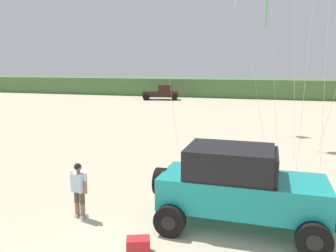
% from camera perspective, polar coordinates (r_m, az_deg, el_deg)
% --- Properties ---
extents(dune_ridge, '(90.00, 7.64, 2.56)m').
position_cam_1_polar(dune_ridge, '(51.37, 10.03, 6.38)').
color(dune_ridge, '#4C703D').
rests_on(dune_ridge, ground_plane).
extents(jeep, '(4.85, 2.39, 2.26)m').
position_cam_1_polar(jeep, '(9.63, 11.86, -9.72)').
color(jeep, teal).
rests_on(jeep, ground_plane).
extents(person_watching, '(0.61, 0.38, 1.67)m').
position_cam_1_polar(person_watching, '(10.39, -14.66, -9.90)').
color(person_watching, '#8C664C').
rests_on(person_watching, ground_plane).
extents(cooler_box, '(0.65, 0.54, 0.38)m').
position_cam_1_polar(cooler_box, '(8.65, -4.99, -19.29)').
color(cooler_box, '#B21E23').
rests_on(cooler_box, ground_plane).
extents(distant_pickup, '(4.92, 3.35, 1.98)m').
position_cam_1_polar(distant_pickup, '(45.11, -1.06, 5.61)').
color(distant_pickup, black).
rests_on(distant_pickup, ground_plane).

